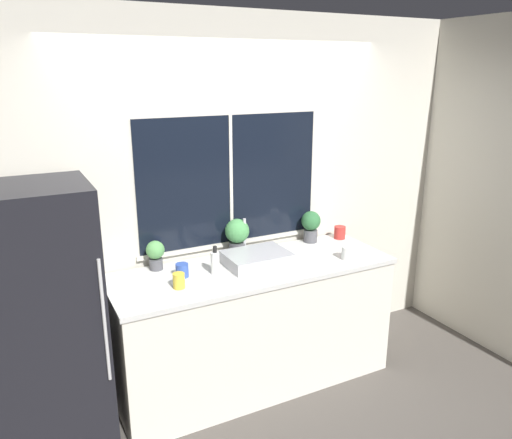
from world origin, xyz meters
name	(u,v)px	position (x,y,z in m)	size (l,w,h in m)	color
ground_plane	(275,405)	(0.00, 0.00, 0.00)	(14.00, 14.00, 0.00)	#4C4742
wall_back	(229,198)	(0.00, 0.75, 1.35)	(8.00, 0.09, 2.70)	beige
wall_right	(373,161)	(2.01, 1.50, 1.35)	(0.06, 7.00, 2.70)	beige
counter	(253,325)	(0.00, 0.34, 0.47)	(2.05, 0.70, 0.94)	silver
refrigerator	(44,322)	(-1.40, 0.34, 0.84)	(0.66, 0.64, 1.68)	black
sink	(256,258)	(0.04, 0.38, 0.98)	(0.45, 0.39, 0.29)	#ADADB2
potted_plant_left	(155,253)	(-0.63, 0.61, 1.06)	(0.13, 0.13, 0.21)	#4C4C51
potted_plant_center	(238,234)	(0.00, 0.61, 1.10)	(0.18, 0.18, 0.28)	#4C4C51
potted_plant_right	(311,224)	(0.66, 0.61, 1.09)	(0.16, 0.16, 0.26)	#4C4C51
soap_bottle	(215,262)	(-0.29, 0.34, 1.02)	(0.06, 0.06, 0.20)	white
mug_yellow	(179,281)	(-0.59, 0.23, 0.99)	(0.08, 0.08, 0.10)	gold
mug_white	(348,253)	(0.69, 0.15, 0.99)	(0.10, 0.10, 0.10)	white
mug_blue	(182,270)	(-0.51, 0.40, 0.99)	(0.09, 0.09, 0.09)	#3351AD
mug_red	(340,232)	(0.92, 0.57, 0.99)	(0.09, 0.09, 0.10)	#B72D28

